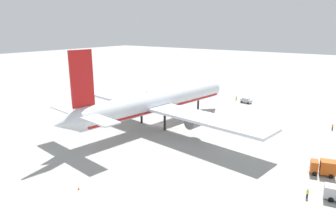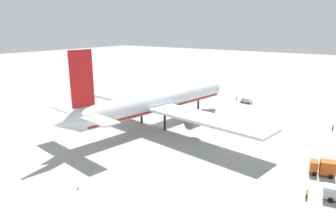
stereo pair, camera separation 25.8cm
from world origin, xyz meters
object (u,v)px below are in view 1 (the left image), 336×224
object	(u,v)px
service_truck_1	(324,167)
ground_worker_1	(236,98)
ground_worker_3	(333,127)
traffic_cone_1	(147,92)
service_van	(246,100)
airliner	(156,102)
traffic_cone_0	(79,188)
baggage_cart_1	(78,98)
ground_worker_0	(307,194)

from	to	relation	value
service_truck_1	ground_worker_1	distance (m)	66.29
ground_worker_3	traffic_cone_1	bearing A→B (deg)	83.66
ground_worker_1	ground_worker_3	bearing A→B (deg)	-116.15
traffic_cone_1	service_van	bearing A→B (deg)	-79.73
airliner	ground_worker_1	distance (m)	46.79
service_van	traffic_cone_1	world-z (taller)	service_van
service_van	traffic_cone_0	size ratio (longest dim) A/B	8.75
ground_worker_1	service_truck_1	bearing A→B (deg)	-141.00
service_truck_1	airliner	bearing A→B (deg)	83.35
ground_worker_3	traffic_cone_1	size ratio (longest dim) A/B	3.19
baggage_cart_1	traffic_cone_1	size ratio (longest dim) A/B	6.37
traffic_cone_0	traffic_cone_1	world-z (taller)	same
airliner	service_van	distance (m)	45.66
service_truck_1	traffic_cone_0	size ratio (longest dim) A/B	9.35
airliner	service_van	world-z (taller)	airliner
airliner	baggage_cart_1	xyz separation A→B (m)	(8.27, 48.02, -6.65)
airliner	traffic_cone_1	distance (m)	49.47
baggage_cart_1	ground_worker_1	size ratio (longest dim) A/B	1.96
ground_worker_0	traffic_cone_0	world-z (taller)	ground_worker_0
service_van	baggage_cart_1	distance (m)	69.07
ground_worker_3	traffic_cone_1	xyz separation A→B (m)	(8.68, 78.11, -0.62)
traffic_cone_0	traffic_cone_1	xyz separation A→B (m)	(74.51, 45.67, 0.00)
traffic_cone_0	service_truck_1	bearing A→B (deg)	-47.00
service_truck_1	traffic_cone_0	distance (m)	48.74
airliner	service_truck_1	xyz separation A→B (m)	(-5.57, -47.81, -5.63)
service_truck_1	ground_worker_3	bearing A→B (deg)	5.59
ground_worker_0	traffic_cone_1	xyz separation A→B (m)	(52.68, 80.76, -0.60)
service_truck_1	traffic_cone_1	world-z (taller)	service_truck_1
ground_worker_0	ground_worker_3	xyz separation A→B (m)	(44.00, 2.64, 0.01)
service_truck_1	baggage_cart_1	world-z (taller)	service_truck_1
traffic_cone_1	airliner	bearing A→B (deg)	-136.83
service_van	traffic_cone_1	bearing A→B (deg)	100.27
service_truck_1	ground_worker_1	bearing A→B (deg)	39.00
ground_worker_3	traffic_cone_0	xyz separation A→B (m)	(-65.82, 32.44, -0.62)
traffic_cone_0	service_van	bearing A→B (deg)	0.68
airliner	traffic_cone_1	bearing A→B (deg)	43.17
airliner	ground_worker_0	distance (m)	50.63
service_van	baggage_cart_1	size ratio (longest dim) A/B	1.37
service_truck_1	traffic_cone_0	xyz separation A→B (m)	(-33.23, 35.63, -1.43)
traffic_cone_0	ground_worker_3	bearing A→B (deg)	-26.24
airliner	service_truck_1	world-z (taller)	airliner
airliner	traffic_cone_1	size ratio (longest dim) A/B	138.15
airliner	ground_worker_1	xyz separation A→B (m)	(45.94, -6.09, -6.42)
ground_worker_0	service_van	bearing A→B (deg)	30.68
service_van	traffic_cone_1	distance (m)	45.43
baggage_cart_1	ground_worker_3	size ratio (longest dim) A/B	2.00
ground_worker_3	traffic_cone_0	distance (m)	73.39
baggage_cart_1	ground_worker_3	xyz separation A→B (m)	(18.76, -92.63, 0.21)
ground_worker_3	traffic_cone_0	world-z (taller)	ground_worker_3
service_van	ground_worker_0	xyz separation A→B (m)	(-60.78, -36.06, -0.15)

